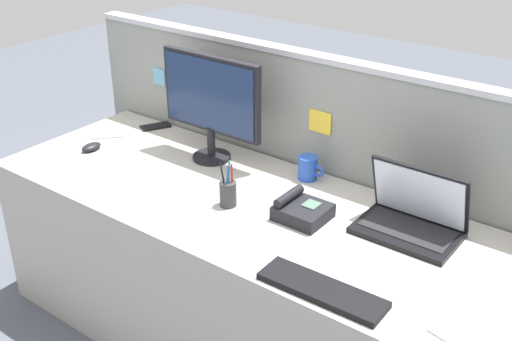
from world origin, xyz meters
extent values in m
cube|color=#ADA89E|center=(0.00, 0.00, 0.36)|extent=(2.22, 0.78, 0.71)
cube|color=gray|center=(0.00, 0.43, 0.59)|extent=(2.43, 0.06, 1.18)
cube|color=#B7BAC1|center=(0.00, 0.43, 1.19)|extent=(2.43, 0.07, 0.02)
cube|color=#66ADD1|center=(-0.85, 0.40, 0.95)|extent=(0.07, 0.01, 0.08)
cube|color=yellow|center=(0.07, 0.40, 0.94)|extent=(0.11, 0.01, 0.09)
cylinder|color=black|center=(-0.37, 0.22, 0.72)|extent=(0.17, 0.17, 0.02)
cylinder|color=black|center=(-0.37, 0.22, 0.79)|extent=(0.04, 0.04, 0.13)
cube|color=black|center=(-0.37, 0.23, 1.01)|extent=(0.51, 0.03, 0.34)
cube|color=#19284C|center=(-0.37, 0.21, 1.01)|extent=(0.48, 0.01, 0.31)
cube|color=black|center=(0.59, 0.16, 0.72)|extent=(0.36, 0.23, 0.02)
cube|color=black|center=(0.59, 0.17, 0.73)|extent=(0.32, 0.16, 0.00)
cube|color=black|center=(0.59, 0.23, 0.85)|extent=(0.36, 0.09, 0.23)
cube|color=silver|center=(0.59, 0.22, 0.84)|extent=(0.33, 0.07, 0.21)
cube|color=black|center=(0.23, 0.03, 0.74)|extent=(0.18, 0.17, 0.05)
cube|color=#4C6B5B|center=(0.25, 0.05, 0.77)|extent=(0.06, 0.06, 0.01)
cylinder|color=black|center=(0.17, 0.03, 0.78)|extent=(0.04, 0.15, 0.04)
cube|color=black|center=(0.52, -0.31, 0.72)|extent=(0.41, 0.13, 0.02)
ellipsoid|color=black|center=(-0.87, -0.04, 0.73)|extent=(0.06, 0.10, 0.03)
cylinder|color=#333338|center=(-0.05, -0.06, 0.76)|extent=(0.07, 0.07, 0.10)
cylinder|color=blue|center=(-0.04, -0.07, 0.82)|extent=(0.03, 0.01, 0.14)
cylinder|color=red|center=(-0.04, -0.05, 0.82)|extent=(0.01, 0.01, 0.14)
cylinder|color=black|center=(-0.06, -0.07, 0.82)|extent=(0.02, 0.02, 0.14)
cylinder|color=#238438|center=(-0.04, -0.06, 0.83)|extent=(0.01, 0.02, 0.15)
cube|color=silver|center=(0.91, -0.21, 0.72)|extent=(0.10, 0.16, 0.01)
cube|color=#B7BAC1|center=(-0.93, 0.11, 0.72)|extent=(0.16, 0.16, 0.01)
cube|color=black|center=(-0.83, 0.32, 0.72)|extent=(0.13, 0.16, 0.01)
cylinder|color=blue|center=(0.07, 0.31, 0.76)|extent=(0.08, 0.08, 0.10)
torus|color=blue|center=(0.12, 0.31, 0.76)|extent=(0.05, 0.01, 0.05)
camera|label=1|loc=(1.31, -1.69, 1.93)|focal=44.61mm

